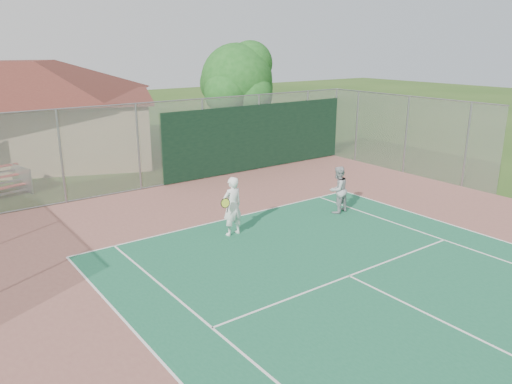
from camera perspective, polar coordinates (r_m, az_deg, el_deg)
back_fence at (r=21.88m, az=-5.75°, el=5.80°), size 20.08×0.11×3.53m
side_fence_right at (r=23.81m, az=16.77°, el=6.26°), size 0.08×9.00×3.50m
clubhouse at (r=27.86m, az=-25.52°, el=9.32°), size 15.95×13.43×5.86m
tree at (r=25.59m, az=-1.99°, el=12.44°), size 4.24×4.01×5.91m
player_white_front at (r=15.31m, az=-2.74°, el=-1.69°), size 0.96×0.63×1.85m
player_grey_back at (r=17.61m, az=9.34°, el=0.20°), size 0.87×0.71×1.66m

